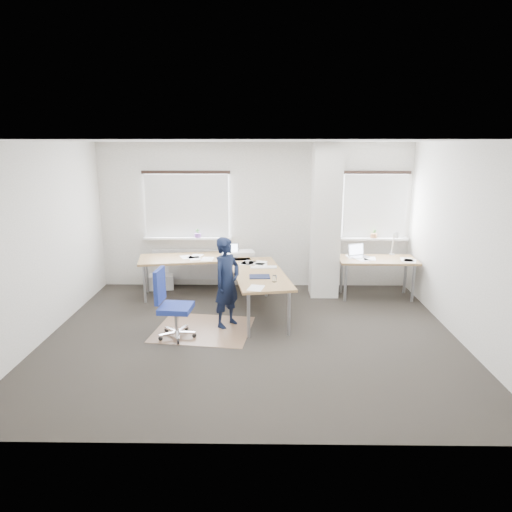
{
  "coord_description": "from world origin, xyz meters",
  "views": [
    {
      "loc": [
        0.15,
        -6.26,
        2.77
      ],
      "look_at": [
        0.05,
        0.9,
        1.0
      ],
      "focal_mm": 32.0,
      "sensor_mm": 36.0,
      "label": 1
    }
  ],
  "objects_px": {
    "desk_main": "(227,266)",
    "person": "(227,282)",
    "desk_side": "(377,261)",
    "task_chair": "(174,319)"
  },
  "relations": [
    {
      "from": "desk_main",
      "to": "desk_side",
      "type": "distance_m",
      "value": 2.74
    },
    {
      "from": "desk_side",
      "to": "task_chair",
      "type": "distance_m",
      "value": 3.89
    },
    {
      "from": "desk_main",
      "to": "task_chair",
      "type": "xyz_separation_m",
      "value": [
        -0.68,
        -1.45,
        -0.4
      ]
    },
    {
      "from": "desk_main",
      "to": "desk_side",
      "type": "bearing_deg",
      "value": -1.23
    },
    {
      "from": "desk_main",
      "to": "desk_side",
      "type": "height_order",
      "value": "desk_side"
    },
    {
      "from": "desk_main",
      "to": "task_chair",
      "type": "bearing_deg",
      "value": -124.99
    },
    {
      "from": "desk_main",
      "to": "person",
      "type": "distance_m",
      "value": 1.0
    },
    {
      "from": "desk_side",
      "to": "task_chair",
      "type": "height_order",
      "value": "desk_side"
    },
    {
      "from": "task_chair",
      "to": "desk_side",
      "type": "bearing_deg",
      "value": 33.66
    },
    {
      "from": "desk_main",
      "to": "person",
      "type": "xyz_separation_m",
      "value": [
        0.07,
        -0.99,
        0.01
      ]
    }
  ]
}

